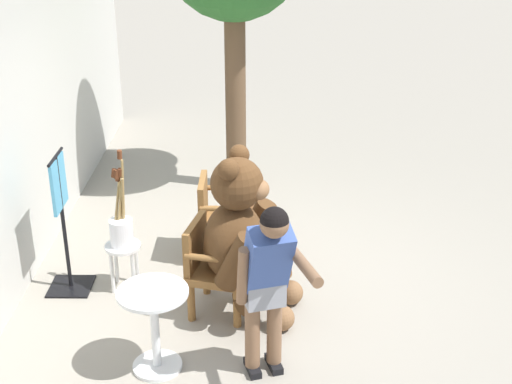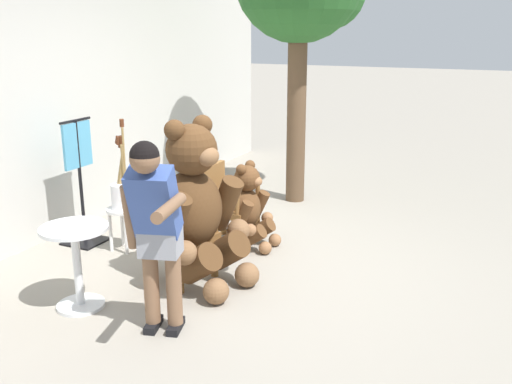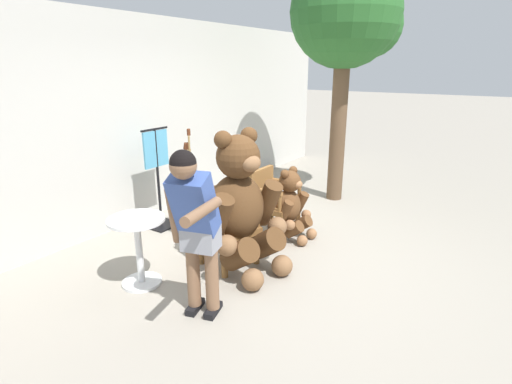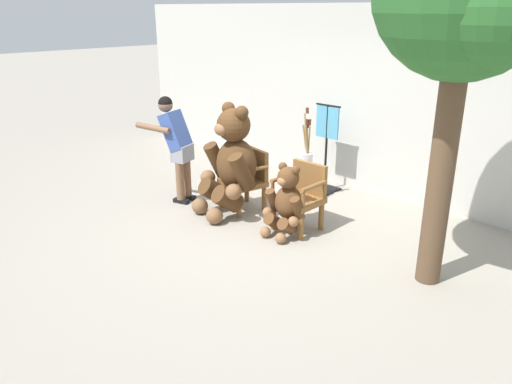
{
  "view_description": "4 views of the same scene",
  "coord_description": "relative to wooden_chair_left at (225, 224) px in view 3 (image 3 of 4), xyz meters",
  "views": [
    {
      "loc": [
        -6.02,
        0.06,
        3.65
      ],
      "look_at": [
        0.01,
        0.12,
        0.95
      ],
      "focal_mm": 50.0,
      "sensor_mm": 36.0,
      "label": 1
    },
    {
      "loc": [
        -4.69,
        -2.3,
        2.28
      ],
      "look_at": [
        0.04,
        -0.09,
        0.77
      ],
      "focal_mm": 40.0,
      "sensor_mm": 36.0,
      "label": 2
    },
    {
      "loc": [
        -3.7,
        -2.1,
        2.15
      ],
      "look_at": [
        0.01,
        0.4,
        0.72
      ],
      "focal_mm": 28.0,
      "sensor_mm": 36.0,
      "label": 3
    },
    {
      "loc": [
        4.25,
        -4.25,
        2.73
      ],
      "look_at": [
        0.26,
        -0.1,
        0.6
      ],
      "focal_mm": 35.0,
      "sensor_mm": 36.0,
      "label": 4
    }
  ],
  "objects": [
    {
      "name": "ground_plane",
      "position": [
        0.49,
        -0.49,
        -0.46
      ],
      "size": [
        60.0,
        60.0,
        0.0
      ],
      "primitive_type": "plane",
      "color": "gray"
    },
    {
      "name": "white_stool",
      "position": [
        0.35,
        0.88,
        -0.11
      ],
      "size": [
        0.34,
        0.34,
        0.46
      ],
      "color": "white",
      "rests_on": "ground"
    },
    {
      "name": "brush_bucket",
      "position": [
        0.36,
        0.88,
        0.19
      ],
      "size": [
        0.22,
        0.22,
        0.94
      ],
      "color": "white",
      "rests_on": "white_stool"
    },
    {
      "name": "teddy_bear_large",
      "position": [
        -0.03,
        -0.26,
        0.29
      ],
      "size": [
        0.96,
        0.96,
        1.54
      ],
      "color": "#4C3019",
      "rests_on": "ground"
    },
    {
      "name": "clothing_display_stand",
      "position": [
        0.34,
        1.41,
        0.26
      ],
      "size": [
        0.44,
        0.4,
        1.36
      ],
      "color": "black",
      "rests_on": "ground"
    },
    {
      "name": "wooden_chair_left",
      "position": [
        0.0,
        0.0,
        0.0
      ],
      "size": [
        0.66,
        0.63,
        0.86
      ],
      "color": "brown",
      "rests_on": "ground"
    },
    {
      "name": "round_side_table",
      "position": [
        -0.86,
        0.41,
        -0.01
      ],
      "size": [
        0.56,
        0.56,
        0.72
      ],
      "color": "silver",
      "rests_on": "ground"
    },
    {
      "name": "wooden_chair_right",
      "position": [
        0.99,
        0.0,
        0.0
      ],
      "size": [
        0.56,
        0.52,
        0.86
      ],
      "color": "brown",
      "rests_on": "ground"
    },
    {
      "name": "patio_tree",
      "position": [
        2.89,
        -0.14,
        2.36
      ],
      "size": [
        1.72,
        1.64,
        3.71
      ],
      "color": "brown",
      "rests_on": "ground"
    },
    {
      "name": "back_wall",
      "position": [
        0.49,
        1.91,
        0.94
      ],
      "size": [
        10.0,
        0.16,
        2.8
      ],
      "primitive_type": "cube",
      "color": "beige",
      "rests_on": "ground"
    },
    {
      "name": "teddy_bear_small",
      "position": [
        0.99,
        -0.29,
        -0.01
      ],
      "size": [
        0.56,
        0.52,
        0.93
      ],
      "color": "brown",
      "rests_on": "ground"
    },
    {
      "name": "person_visitor",
      "position": [
        -0.97,
        -0.47,
        0.46
      ],
      "size": [
        0.71,
        0.62,
        1.55
      ],
      "color": "black",
      "rests_on": "ground"
    }
  ]
}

